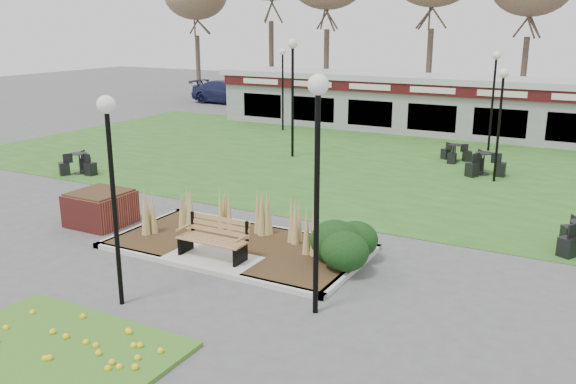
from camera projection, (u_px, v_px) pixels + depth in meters
The scene contains 19 objects.
ground at pixel (209, 265), 14.23m from camera, with size 100.00×100.00×0.00m, color #515154.
lawn at pixel (385, 164), 24.39m from camera, with size 34.00×16.00×0.02m, color #2D591C.
flower_bed at pixel (50, 352), 10.32m from camera, with size 4.20×3.00×0.16m.
planting_bed at pixel (285, 241), 14.69m from camera, with size 6.75×3.40×1.27m.
park_bench at pixel (214, 238), 14.29m from camera, with size 1.70×0.66×0.93m.
brick_planter at pixel (100, 208), 16.98m from camera, with size 1.50×1.50×0.95m.
food_pavilion at pixel (440, 105), 30.74m from camera, with size 24.60×3.40×2.90m.
lamp_post_near_left at pixel (317, 144), 10.99m from camera, with size 0.38×0.38×4.59m.
lamp_post_near_right at pixel (110, 156), 11.44m from camera, with size 0.35×0.35×4.18m.
lamp_post_mid_left at pixel (293, 72), 24.76m from camera, with size 0.40×0.40×4.86m.
lamp_post_mid_right at pixel (501, 100), 20.89m from camera, with size 0.33×0.33×3.97m.
lamp_post_far_right at pixel (495, 79), 26.05m from camera, with size 0.36×0.36×4.30m.
lamp_post_far_left at pixel (283, 71), 31.23m from camera, with size 0.35×0.35×4.22m.
bistro_set_a at pixel (80, 167), 22.75m from camera, with size 1.29×1.44×0.77m.
bistro_set_b at pixel (483, 167), 22.58m from camera, with size 1.36×1.55×0.82m.
bistro_set_d at pixel (455, 156), 24.76m from camera, with size 1.29×1.12×0.68m.
car_silver at pixel (244, 89), 44.33m from camera, with size 1.94×4.83×1.64m, color #AAA9AE.
car_black at pixel (294, 93), 42.46m from camera, with size 1.63×4.68×1.54m, color black.
car_blue at pixel (227, 92), 42.53m from camera, with size 2.20×5.41×1.57m, color navy.
Camera 1 is at (7.96, -10.77, 5.45)m, focal length 38.00 mm.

